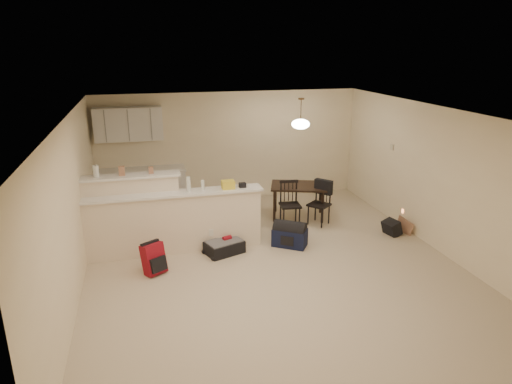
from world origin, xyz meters
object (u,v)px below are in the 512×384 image
object	(u,v)px
dining_chair_far	(319,204)
suitcase	(224,247)
navy_duffel	(290,237)
dining_table	(299,189)
dining_chair_near	(290,204)
pendant_lamp	(301,124)
red_backpack	(154,259)
black_daypack	(392,228)

from	to	relation	value
dining_chair_far	suitcase	distance (m)	2.30
navy_duffel	dining_table	bearing A→B (deg)	99.32
dining_table	dining_chair_near	bearing A→B (deg)	-109.74
pendant_lamp	red_backpack	distance (m)	3.95
dining_chair_far	red_backpack	distance (m)	3.58
pendant_lamp	black_daypack	size ratio (longest dim) A/B	1.95
dining_chair_near	suitcase	xyz separation A→B (m)	(-1.52, -0.95, -0.35)
dining_table	pendant_lamp	size ratio (longest dim) A/B	2.12
dining_chair_near	navy_duffel	world-z (taller)	dining_chair_near
dining_table	dining_chair_near	size ratio (longest dim) A/B	1.45
dining_chair_far	black_daypack	bearing A→B (deg)	14.54
pendant_lamp	dining_chair_near	world-z (taller)	pendant_lamp
dining_chair_near	red_backpack	distance (m)	3.08
pendant_lamp	navy_duffel	bearing A→B (deg)	-115.20
dining_table	red_backpack	bearing A→B (deg)	-131.09
dining_table	dining_chair_near	world-z (taller)	dining_chair_near
pendant_lamp	dining_chair_near	distance (m)	1.62
dining_table	dining_chair_far	xyz separation A→B (m)	(0.27, -0.49, -0.18)
dining_chair_near	pendant_lamp	bearing A→B (deg)	56.84
dining_table	suitcase	world-z (taller)	dining_table
suitcase	navy_duffel	distance (m)	1.21
pendant_lamp	navy_duffel	distance (m)	2.35
suitcase	dining_table	bearing A→B (deg)	15.99
dining_chair_far	suitcase	xyz separation A→B (m)	(-2.11, -0.85, -0.34)
red_backpack	navy_duffel	world-z (taller)	red_backpack
dining_table	red_backpack	world-z (taller)	dining_table
dining_chair_far	navy_duffel	xyz separation A→B (m)	(-0.90, -0.85, -0.28)
dining_chair_far	suitcase	bearing A→B (deg)	-107.03
navy_duffel	suitcase	bearing A→B (deg)	-145.48
dining_chair_near	navy_duffel	distance (m)	1.04
red_backpack	black_daypack	distance (m)	4.51
black_daypack	pendant_lamp	bearing A→B (deg)	34.98
dining_chair_near	red_backpack	bearing A→B (deg)	-147.92
dining_table	black_daypack	bearing A→B (deg)	-24.46
dining_table	dining_chair_near	xyz separation A→B (m)	(-0.31, -0.39, -0.17)
suitcase	pendant_lamp	bearing A→B (deg)	15.99
dining_chair_near	navy_duffel	bearing A→B (deg)	-103.30
pendant_lamp	navy_duffel	world-z (taller)	pendant_lamp
suitcase	black_daypack	bearing A→B (deg)	-20.16
dining_chair_far	navy_duffel	bearing A→B (deg)	-85.61
dining_table	suitcase	distance (m)	2.33
dining_chair_near	black_daypack	world-z (taller)	dining_chair_near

